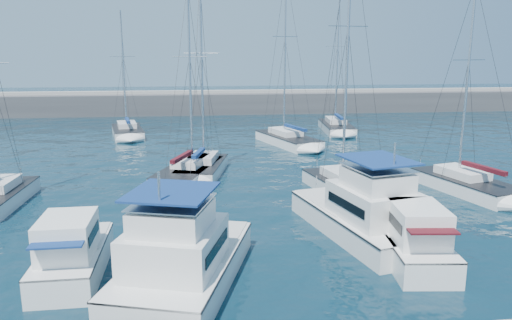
{
  "coord_description": "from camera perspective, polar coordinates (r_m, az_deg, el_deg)",
  "views": [
    {
      "loc": [
        -3.62,
        -23.97,
        9.42
      ],
      "look_at": [
        -0.29,
        4.84,
        3.0
      ],
      "focal_mm": 35.0,
      "sensor_mm": 36.0,
      "label": 1
    }
  ],
  "objects": [
    {
      "name": "sailboat_mid_b",
      "position": [
        37.53,
        -7.66,
        -1.35
      ],
      "size": [
        5.57,
        8.73,
        14.27
      ],
      "rotation": [
        0.0,
        0.0,
        -0.33
      ],
      "color": "white",
      "rests_on": "ground"
    },
    {
      "name": "motor_yacht_stbd_outer",
      "position": [
        23.88,
        17.49,
        -8.92
      ],
      "size": [
        3.17,
        6.48,
        3.2
      ],
      "rotation": [
        0.0,
        0.0,
        -0.11
      ],
      "color": "white",
      "rests_on": "ground"
    },
    {
      "name": "ground",
      "position": [
        26.01,
        1.87,
        -8.76
      ],
      "size": [
        220.0,
        220.0,
        0.0
      ],
      "primitive_type": "plane",
      "color": "black",
      "rests_on": "ground"
    },
    {
      "name": "sailboat_mid_d",
      "position": [
        33.66,
        10.44,
        -3.0
      ],
      "size": [
        4.71,
        8.63,
        17.54
      ],
      "rotation": [
        0.0,
        0.0,
        0.2
      ],
      "color": "silver",
      "rests_on": "ground"
    },
    {
      "name": "motor_yacht_port_outer",
      "position": [
        22.75,
        -20.28,
        -10.21
      ],
      "size": [
        2.63,
        6.11,
        3.2
      ],
      "rotation": [
        0.0,
        0.0,
        0.02
      ],
      "color": "white",
      "rests_on": "ground"
    },
    {
      "name": "sailboat_mid_e",
      "position": [
        36.62,
        22.89,
        -2.59
      ],
      "size": [
        5.01,
        8.38,
        14.03
      ],
      "rotation": [
        0.0,
        0.0,
        0.27
      ],
      "color": "white",
      "rests_on": "ground"
    },
    {
      "name": "sailboat_back_b",
      "position": [
        50.66,
        3.65,
        2.37
      ],
      "size": [
        5.84,
        9.44,
        17.23
      ],
      "rotation": [
        0.0,
        0.0,
        0.33
      ],
      "color": "white",
      "rests_on": "ground"
    },
    {
      "name": "sailboat_mid_c",
      "position": [
        38.57,
        -6.16,
        -0.91
      ],
      "size": [
        4.38,
        7.55,
        14.67
      ],
      "rotation": [
        0.0,
        0.0,
        -0.21
      ],
      "color": "silver",
      "rests_on": "ground"
    },
    {
      "name": "sailboat_back_c",
      "position": [
        59.69,
        9.15,
        3.76
      ],
      "size": [
        3.87,
        9.09,
        15.78
      ],
      "rotation": [
        0.0,
        0.0,
        -0.09
      ],
      "color": "silver",
      "rests_on": "ground"
    },
    {
      "name": "motor_yacht_port_inner",
      "position": [
        20.68,
        -8.54,
        -11.29
      ],
      "size": [
        6.29,
        9.42,
        4.69
      ],
      "rotation": [
        0.0,
        0.0,
        -0.29
      ],
      "color": "silver",
      "rests_on": "ground"
    },
    {
      "name": "motor_yacht_stbd_inner",
      "position": [
        26.31,
        12.35,
        -6.17
      ],
      "size": [
        5.74,
        10.01,
        4.69
      ],
      "rotation": [
        0.0,
        0.0,
        0.22
      ],
      "color": "silver",
      "rests_on": "ground"
    },
    {
      "name": "sailboat_back_a",
      "position": [
        57.4,
        -14.48,
        3.16
      ],
      "size": [
        4.56,
        8.21,
        13.92
      ],
      "rotation": [
        0.0,
        0.0,
        0.2
      ],
      "color": "silver",
      "rests_on": "ground"
    },
    {
      "name": "breakwater",
      "position": [
        76.51,
        -3.87,
        6.18
      ],
      "size": [
        160.0,
        6.0,
        4.45
      ],
      "color": "#424244",
      "rests_on": "ground"
    }
  ]
}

